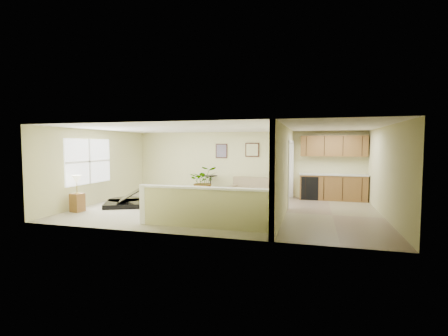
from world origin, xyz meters
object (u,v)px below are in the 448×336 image
(loveseat, at_px, (251,188))
(accent_table, at_px, (210,182))
(piano, at_px, (129,188))
(small_plant, at_px, (275,193))
(lamp_stand, at_px, (77,196))
(palm_plant, at_px, (204,182))
(piano_bench, at_px, (166,201))

(loveseat, bearing_deg, accent_table, -175.19)
(loveseat, bearing_deg, piano, -134.64)
(small_plant, relative_size, lamp_stand, 0.48)
(loveseat, bearing_deg, small_plant, -3.95)
(accent_table, relative_size, palm_plant, 0.59)
(small_plant, height_order, lamp_stand, lamp_stand)
(piano, xyz_separation_m, palm_plant, (1.79, 2.36, 0.02))
(piano, relative_size, loveseat, 1.08)
(accent_table, xyz_separation_m, palm_plant, (-0.14, -0.40, 0.07))
(palm_plant, bearing_deg, small_plant, 0.95)
(piano_bench, distance_m, accent_table, 3.13)
(accent_table, bearing_deg, lamp_stand, -124.81)
(piano, xyz_separation_m, loveseat, (3.60, 2.62, -0.18))
(accent_table, distance_m, palm_plant, 0.43)
(piano, distance_m, loveseat, 4.46)
(piano_bench, distance_m, loveseat, 3.63)
(piano, bearing_deg, piano_bench, -37.41)
(piano, xyz_separation_m, lamp_stand, (-0.92, -1.34, -0.10))
(piano_bench, height_order, small_plant, piano_bench)
(piano, height_order, accent_table, piano)
(palm_plant, distance_m, small_plant, 2.76)
(piano_bench, relative_size, accent_table, 1.04)
(lamp_stand, bearing_deg, piano_bench, 22.70)
(piano_bench, xyz_separation_m, palm_plant, (0.29, 2.69, 0.30))
(piano_bench, xyz_separation_m, small_plant, (3.03, 2.74, -0.06))
(loveseat, xyz_separation_m, palm_plant, (-1.82, -0.26, 0.20))
(piano, relative_size, piano_bench, 2.43)
(piano, height_order, piano_bench, piano)
(lamp_stand, bearing_deg, piano, 55.73)
(loveseat, relative_size, palm_plant, 1.40)
(piano, distance_m, palm_plant, 2.96)
(piano, distance_m, piano_bench, 1.56)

